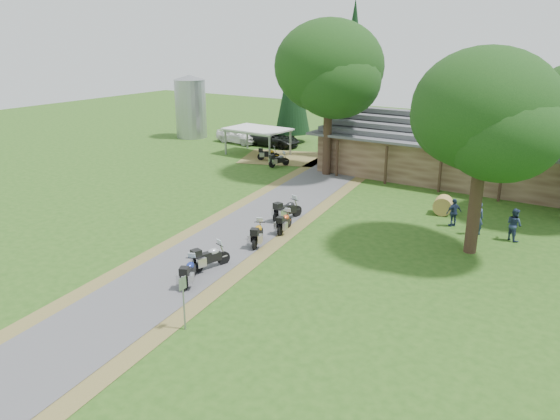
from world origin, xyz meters
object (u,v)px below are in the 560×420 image
Objects in this scene: lodge at (460,147)px; motorcycle_carport_a at (269,153)px; hay_bale at (443,205)px; car_dark_suv at (274,135)px; car_white_sedan at (238,133)px; motorcycle_row_b at (210,256)px; motorcycle_carport_b at (279,159)px; carport at (258,142)px; motorcycle_row_d at (285,221)px; motorcycle_row_e at (288,209)px; motorcycle_row_c at (258,233)px; motorcycle_row_a at (189,271)px; silo at (191,106)px.

lodge is 12.36× the size of motorcycle_carport_a.
car_dark_suv is at bearing 150.03° from hay_bale.
car_white_sedan is 1.11× the size of car_dark_suv.
motorcycle_row_b is at bearing -99.78° from motorcycle_carport_a.
motorcycle_carport_b is 15.98m from hay_bale.
carport is 0.90× the size of car_white_sedan.
car_dark_suv is 3.17× the size of motorcycle_row_d.
lodge reaches higher than motorcycle_row_e.
lodge reaches higher than motorcycle_carport_a.
motorcycle_carport_b reaches higher than motorcycle_carport_a.
motorcycle_row_c is 19.82m from motorcycle_carport_a.
motorcycle_row_b reaches higher than motorcycle_row_a.
hay_bale is at bearing -37.45° from motorcycle_row_e.
motorcycle_row_b reaches higher than motorcycle_row_c.
motorcycle_row_d is at bearing -26.06° from motorcycle_row_a.
lodge is 10.59× the size of motorcycle_row_e.
carport is 4.07m from car_dark_suv.
lodge is 18.70m from car_dark_suv.
motorcycle_carport_b is (-8.64, 15.19, -0.04)m from motorcycle_row_c.
motorcycle_carport_b is at bearing 6.46° from motorcycle_row_c.
car_dark_suv is at bearing 8.65° from motorcycle_row_c.
motorcycle_row_c reaches higher than motorcycle_carport_b.
motorcycle_row_d is at bearing -130.31° from car_white_sedan.
motorcycle_row_a is (-4.66, -24.95, -1.83)m from lodge.
motorcycle_carport_b is (-7.83, 11.01, -0.09)m from motorcycle_row_e.
motorcycle_carport_b is (-8.83, 20.68, -0.01)m from motorcycle_row_a.
motorcycle_row_c is (13.63, -21.96, -0.42)m from car_dark_suv.
motorcycle_row_d is at bearing -139.37° from motorcycle_row_e.
motorcycle_row_a is at bearing -48.26° from silo.
lodge is at bearing -3.55° from silo.
hay_bale is (24.16, -11.00, -0.47)m from car_white_sedan.
motorcycle_carport_a is (-9.90, 12.49, -0.10)m from motorcycle_row_e.
motorcycle_row_a is at bearing 168.17° from motorcycle_row_d.
motorcycle_row_a reaches higher than motorcycle_carport_b.
motorcycle_row_a is (13.82, -27.45, -0.45)m from car_dark_suv.
motorcycle_carport_b is at bearing -3.47° from motorcycle_row_a.
motorcycle_row_c reaches higher than motorcycle_carport_a.
lodge is 3.31× the size of silo.
lodge is 11.89× the size of motorcycle_row_a.
motorcycle_row_b is at bearing -101.97° from lodge.
motorcycle_carport_a is 18.42m from hay_bale.
motorcycle_row_d is 17.88m from motorcycle_carport_a.
motorcycle_row_e is 9.59m from hay_bale.
motorcycle_carport_a is (2.07, -1.31, -0.61)m from carport.
carport is at bearing 53.79° from motorcycle_row_e.
car_dark_suv is 3.09× the size of motorcycle_row_a.
car_dark_suv is (-18.48, 2.51, -1.39)m from lodge.
motorcycle_carport_a is (6.88, -4.64, -0.44)m from car_white_sedan.
lodge reaches higher than carport.
car_dark_suv is at bearing 104.63° from carport.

